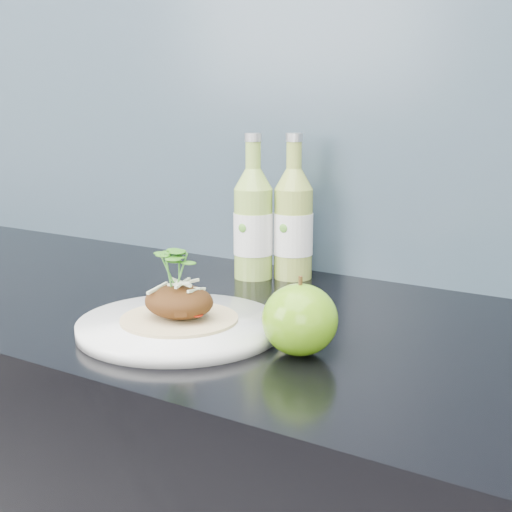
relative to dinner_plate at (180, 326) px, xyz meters
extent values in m
cube|color=#65869F|center=(0.01, 0.41, 0.34)|extent=(4.00, 0.02, 0.70)
cylinder|color=white|center=(0.00, 0.00, 0.00)|extent=(0.29, 0.29, 0.02)
cylinder|color=tan|center=(0.00, 0.00, 0.01)|extent=(0.15, 0.15, 0.00)
ellipsoid|color=#4C2A0E|center=(0.00, 0.00, 0.03)|extent=(0.09, 0.08, 0.04)
ellipsoid|color=#3C890F|center=(0.17, 0.01, 0.03)|extent=(0.10, 0.10, 0.09)
cylinder|color=#472D14|center=(0.17, 0.01, 0.08)|extent=(0.01, 0.00, 0.01)
cylinder|color=#95BB4E|center=(-0.08, 0.30, 0.07)|extent=(0.08, 0.08, 0.15)
cone|color=#95BB4E|center=(-0.08, 0.30, 0.16)|extent=(0.06, 0.06, 0.03)
cylinder|color=#95BB4E|center=(-0.08, 0.30, 0.20)|extent=(0.03, 0.03, 0.04)
cylinder|color=silver|center=(-0.08, 0.30, 0.23)|extent=(0.03, 0.03, 0.01)
cylinder|color=white|center=(-0.08, 0.30, 0.07)|extent=(0.08, 0.08, 0.07)
ellipsoid|color=#59A533|center=(-0.08, 0.27, 0.08)|extent=(0.01, 0.00, 0.01)
cylinder|color=#97AC47|center=(-0.02, 0.33, 0.07)|extent=(0.07, 0.07, 0.15)
cone|color=#97AC47|center=(-0.02, 0.33, 0.16)|extent=(0.06, 0.06, 0.03)
cylinder|color=#97AC47|center=(-0.02, 0.33, 0.20)|extent=(0.03, 0.03, 0.04)
cylinder|color=silver|center=(-0.02, 0.33, 0.23)|extent=(0.03, 0.03, 0.01)
cylinder|color=white|center=(-0.02, 0.33, 0.07)|extent=(0.07, 0.07, 0.07)
ellipsoid|color=#59A533|center=(-0.02, 0.30, 0.08)|extent=(0.01, 0.00, 0.01)
camera|label=1|loc=(0.56, -0.69, 0.29)|focal=50.00mm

